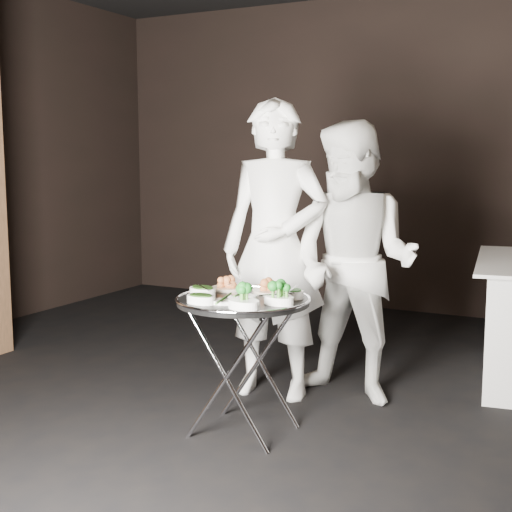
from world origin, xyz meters
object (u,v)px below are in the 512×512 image
at_px(tray_stand, 243,360).
at_px(waiter_left, 275,250).
at_px(waiter_right, 354,263).
at_px(serving_tray, 243,300).

distance_m(tray_stand, waiter_left, 0.84).
height_order(waiter_left, waiter_right, waiter_left).
bearing_deg(waiter_left, tray_stand, -86.00).
relative_size(tray_stand, waiter_left, 0.40).
bearing_deg(tray_stand, waiter_right, 66.45).
distance_m(serving_tray, waiter_left, 0.70).
height_order(tray_stand, serving_tray, serving_tray).
bearing_deg(serving_tray, tray_stand, 165.96).
height_order(tray_stand, waiter_left, waiter_left).
bearing_deg(serving_tray, waiter_right, 66.45).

